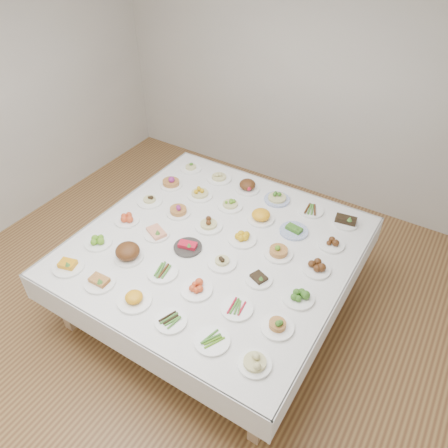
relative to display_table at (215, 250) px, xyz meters
The scene contains 38 objects.
room_envelope 1.19m from the display_table, 133.46° to the right, with size 5.02×5.02×2.81m.
display_table is the anchor object (origin of this frame).
dish_0 1.25m from the display_table, 134.79° to the right, with size 0.26×0.26×0.11m.
dish_1 1.03m from the display_table, 121.11° to the right, with size 0.25×0.25×0.12m.
dish_2 0.90m from the display_table, 100.93° to the right, with size 0.26×0.26×0.13m.
dish_3 0.91m from the display_table, 78.18° to the right, with size 0.24×0.24×0.05m.
dish_4 1.02m from the display_table, 58.36° to the right, with size 0.25×0.25×0.05m.
dish_5 1.24m from the display_table, 44.77° to the right, with size 0.25×0.25×0.13m.
dish_6 1.04m from the display_table, 148.68° to the right, with size 0.24×0.24×0.10m.
dish_7 0.77m from the display_table, 134.70° to the right, with size 0.30×0.30×0.16m.
dish_8 0.56m from the display_table, 108.42° to the right, with size 0.25×0.25×0.06m.
dish_9 0.57m from the display_table, 72.26° to the right, with size 0.25×0.25×0.10m.
dish_10 0.76m from the display_table, 44.53° to the right, with size 0.25×0.25×0.05m.
dish_11 1.02m from the display_table, 30.88° to the right, with size 0.24×0.24×0.13m.
dish_12 0.90m from the display_table, 169.18° to the right, with size 0.23×0.23×0.09m.
dish_13 0.56m from the display_table, 161.45° to the right, with size 0.23×0.23×0.11m.
dish_14 0.26m from the display_table, 135.83° to the right, with size 0.24×0.24×0.10m.
dish_15 0.27m from the display_table, 43.33° to the right, with size 0.24×0.24×0.12m.
dish_16 0.57m from the display_table, 18.21° to the right, with size 0.22×0.22×0.09m.
dish_17 0.91m from the display_table, 11.85° to the right, with size 0.25×0.25×0.10m.
dish_18 0.91m from the display_table, 168.55° to the left, with size 0.25×0.25×0.11m.
dish_19 0.58m from the display_table, 161.25° to the left, with size 0.23×0.23×0.13m.
dish_20 0.28m from the display_table, 136.51° to the left, with size 0.25×0.25×0.15m.
dish_21 0.27m from the display_table, 44.55° to the left, with size 0.25×0.25×0.11m.
dish_22 0.58m from the display_table, 18.39° to the left, with size 0.25×0.25×0.13m.
dish_23 0.91m from the display_table, 11.31° to the left, with size 0.24×0.24×0.10m.
dish_24 1.03m from the display_table, 149.38° to the left, with size 0.24×0.23×0.15m.
dish_25 0.76m from the display_table, 134.68° to the left, with size 0.26×0.26×0.14m.
dish_26 0.57m from the display_table, 107.52° to the left, with size 0.24×0.24×0.11m.
dish_27 0.56m from the display_table, 70.86° to the left, with size 0.25×0.25×0.15m.
dish_28 0.74m from the display_table, 45.16° to the left, with size 0.26×0.26×0.10m.
dish_29 1.03m from the display_table, 31.19° to the left, with size 0.23×0.23×0.09m.
dish_30 1.26m from the display_table, 135.02° to the left, with size 0.23×0.23×0.11m.
dish_31 1.03m from the display_table, 120.46° to the left, with size 0.25×0.25×0.13m.
dish_32 0.90m from the display_table, 100.95° to the left, with size 0.24×0.24×0.15m.
dish_33 0.90m from the display_table, 78.88° to the left, with size 0.25×0.25×0.14m.
dish_34 1.04m from the display_table, 59.05° to the left, with size 0.24×0.24×0.06m.
dish_35 1.25m from the display_table, 45.31° to the left, with size 0.24×0.24×0.11m.
Camera 1 is at (1.80, -2.15, 3.35)m, focal length 35.00 mm.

